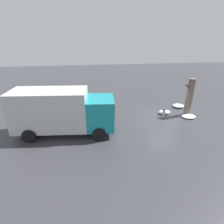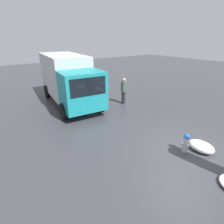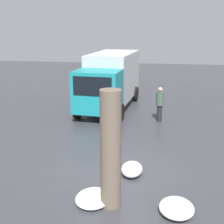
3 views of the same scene
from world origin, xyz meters
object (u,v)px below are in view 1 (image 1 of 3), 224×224
Objects in this scene: fire_hydrant at (164,113)px; pedestrian at (95,104)px; delivery_truck at (62,111)px; tree_trunk at (189,97)px.

fire_hydrant is 5.88m from pedestrian.
fire_hydrant is 0.12× the size of delivery_truck.
pedestrian is at bearing -82.79° from fire_hydrant.
tree_trunk is (-2.20, -0.21, 1.20)m from fire_hydrant.
delivery_truck is (10.23, 1.65, 0.09)m from tree_trunk.
delivery_truck is 3.93× the size of pedestrian.
tree_trunk is 1.82× the size of pedestrian.
delivery_truck is 3.79m from pedestrian.
tree_trunk is at bearing 79.72° from pedestrian.
pedestrian is (5.68, -1.43, 0.55)m from fire_hydrant.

